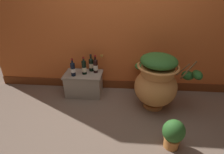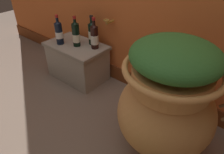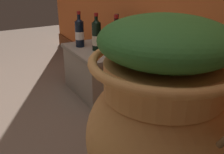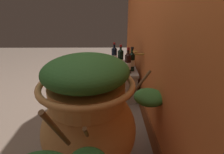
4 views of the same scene
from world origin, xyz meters
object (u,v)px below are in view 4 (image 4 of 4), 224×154
Objects in this scene: terracotta_urn at (90,117)px; wine_bottle_right at (132,61)px; wine_bottle_left at (121,58)px; wine_bottle_back at (128,63)px; wine_bottle_middle at (114,55)px.

terracotta_urn reaches higher than wine_bottle_right.
terracotta_urn is 3.00× the size of wine_bottle_left.
wine_bottle_back is (0.08, -0.06, 0.00)m from wine_bottle_right.
wine_bottle_left is at bearing -156.70° from wine_bottle_back.
wine_bottle_left is 1.02× the size of wine_bottle_right.
wine_bottle_left is at bearing 25.08° from wine_bottle_middle.
terracotta_urn is at bearing -13.09° from wine_bottle_left.
wine_bottle_right is at bearing 38.98° from wine_bottle_middle.
terracotta_urn is 2.95× the size of wine_bottle_back.
terracotta_urn is 3.06× the size of wine_bottle_right.
wine_bottle_left is 0.19m from wine_bottle_back.
wine_bottle_right is at bearing 146.82° from wine_bottle_back.
wine_bottle_middle reaches higher than wine_bottle_right.
terracotta_urn reaches higher than wine_bottle_middle.
wine_bottle_back is at bearing 24.16° from wine_bottle_middle.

